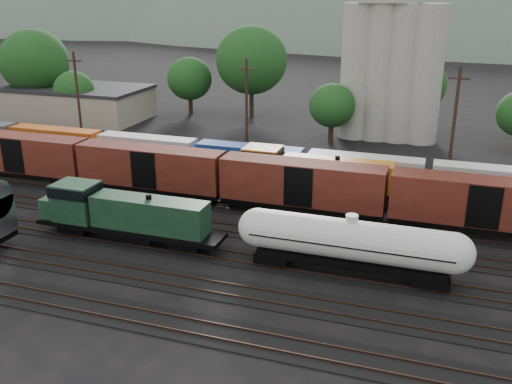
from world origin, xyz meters
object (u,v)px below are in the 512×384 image
(orange_locomotive, at_px, (306,173))
(grain_silo, at_px, (390,56))
(green_locomotive, at_px, (119,213))
(tank_car_a, at_px, (350,242))

(orange_locomotive, bearing_deg, grain_silo, 79.52)
(green_locomotive, bearing_deg, tank_car_a, 0.00)
(tank_car_a, bearing_deg, orange_locomotive, 114.97)
(green_locomotive, relative_size, grain_silo, 0.56)
(tank_car_a, relative_size, orange_locomotive, 0.94)
(green_locomotive, height_order, grain_silo, grain_silo)
(green_locomotive, bearing_deg, orange_locomotive, 51.10)
(grain_silo, bearing_deg, tank_car_a, -86.96)
(tank_car_a, height_order, orange_locomotive, orange_locomotive)
(green_locomotive, distance_m, orange_locomotive, 19.28)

